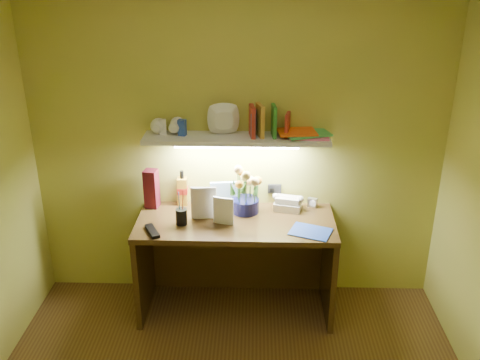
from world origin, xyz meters
The scene contains 13 objects.
desk centered at (0.00, 1.20, 0.38)m, with size 1.40×0.60×0.75m, color #3A2710.
flower_bouquet centered at (0.07, 1.34, 0.93)m, with size 0.22×0.22×0.35m, color #0E103D, non-canonical shape.
telephone centered at (0.38, 1.39, 0.81)m, with size 0.19×0.14×0.12m, color beige, non-canonical shape.
desk_clock centered at (0.56, 1.44, 0.78)m, with size 0.07×0.03×0.07m, color silver.
whisky_bottle centered at (-0.41, 1.45, 0.88)m, with size 0.07×0.07×0.27m, color #BF881F, non-canonical shape.
whisky_box centered at (-0.63, 1.41, 0.90)m, with size 0.09×0.09×0.29m, color #58111E.
pen_cup centered at (-0.37, 1.14, 0.85)m, with size 0.08×0.08×0.19m, color black.
art_card centered at (-0.09, 1.39, 0.85)m, with size 0.21×0.04×0.21m, color white, non-canonical shape.
tv_remote centered at (-0.56, 1.01, 0.76)m, with size 0.05×0.19×0.02m, color black.
blue_folder centered at (0.51, 1.04, 0.75)m, with size 0.27×0.20×0.01m, color blue.
desk_book_a centered at (-0.32, 1.22, 0.87)m, with size 0.18×0.02×0.24m, color silver.
desk_book_b centered at (-0.15, 1.16, 0.85)m, with size 0.15×0.02×0.20m, color white.
wall_shelf centered at (0.00, 1.38, 1.34)m, with size 1.32×0.32×0.26m.
Camera 1 is at (0.13, -2.16, 2.49)m, focal length 40.00 mm.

